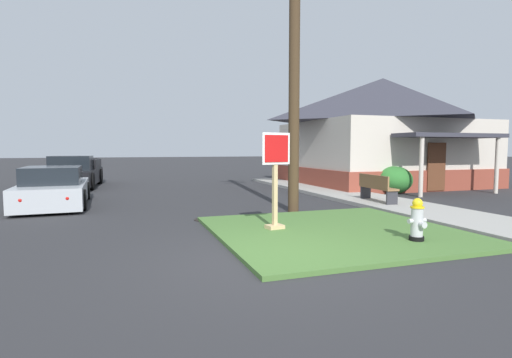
{
  "coord_description": "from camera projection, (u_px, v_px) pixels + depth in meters",
  "views": [
    {
      "loc": [
        -2.28,
        -5.75,
        1.81
      ],
      "look_at": [
        0.73,
        3.11,
        1.08
      ],
      "focal_mm": 27.51,
      "sensor_mm": 36.0,
      "label": 1
    }
  ],
  "objects": [
    {
      "name": "stop_sign",
      "position": [
        275.0,
        184.0,
        8.38
      ],
      "size": [
        0.66,
        0.34,
        2.06
      ],
      "color": "tan",
      "rests_on": "grass_corner_patch"
    },
    {
      "name": "manhole_cover",
      "position": [
        208.0,
        219.0,
        9.96
      ],
      "size": [
        0.7,
        0.7,
        0.02
      ],
      "primitive_type": "cylinder",
      "color": "black",
      "rests_on": "ground"
    },
    {
      "name": "street_bench",
      "position": [
        376.0,
        187.0,
        12.5
      ],
      "size": [
        0.55,
        1.74,
        0.85
      ],
      "color": "brown",
      "rests_on": "sidewalk_strip"
    },
    {
      "name": "parked_sedan_silver",
      "position": [
        54.0,
        189.0,
        12.29
      ],
      "size": [
        2.09,
        4.49,
        1.25
      ],
      "color": "#ADB2B7",
      "rests_on": "ground"
    },
    {
      "name": "pickup_truck_black",
      "position": [
        74.0,
        174.0,
        18.2
      ],
      "size": [
        2.28,
        5.63,
        1.48
      ],
      "color": "black",
      "rests_on": "ground"
    },
    {
      "name": "utility_pole",
      "position": [
        294.0,
        49.0,
        10.87
      ],
      "size": [
        1.39,
        0.31,
        8.81
      ],
      "color": "#42301E",
      "rests_on": "ground"
    },
    {
      "name": "fire_hydrant",
      "position": [
        417.0,
        221.0,
        7.34
      ],
      "size": [
        0.38,
        0.34,
        0.8
      ],
      "color": "black",
      "rests_on": "grass_corner_patch"
    },
    {
      "name": "ground_plane",
      "position": [
        275.0,
        261.0,
        6.3
      ],
      "size": [
        160.0,
        160.0,
        0.0
      ],
      "primitive_type": "plane",
      "color": "#2B2B2D"
    },
    {
      "name": "sidewalk_strip",
      "position": [
        362.0,
        198.0,
        13.85
      ],
      "size": [
        2.2,
        18.11,
        0.12
      ],
      "primitive_type": "cube",
      "color": "#9E9B93",
      "rests_on": "ground"
    },
    {
      "name": "shrub_near_porch",
      "position": [
        394.0,
        180.0,
        15.72
      ],
      "size": [
        1.43,
        1.43,
        1.1
      ],
      "primitive_type": "ellipsoid",
      "color": "#2C6E2C",
      "rests_on": "ground"
    },
    {
      "name": "corner_house",
      "position": [
        382.0,
        130.0,
        19.65
      ],
      "size": [
        8.73,
        8.95,
        5.29
      ],
      "color": "brown",
      "rests_on": "ground"
    },
    {
      "name": "grass_corner_patch",
      "position": [
        335.0,
        231.0,
        8.39
      ],
      "size": [
        5.04,
        4.85,
        0.08
      ],
      "primitive_type": "cube",
      "color": "#477033",
      "rests_on": "ground"
    }
  ]
}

